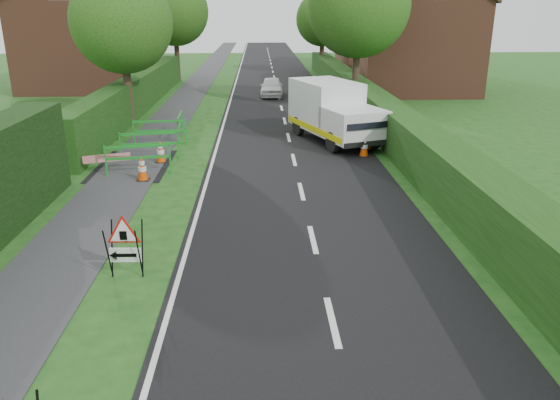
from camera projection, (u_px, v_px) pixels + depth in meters
name	position (u px, v px, depth m)	size (l,w,h in m)	color
ground	(177.00, 362.00, 8.29)	(120.00, 120.00, 0.00)	#194714
road_surface	(274.00, 78.00, 41.35)	(6.00, 90.00, 0.02)	black
footpath	(202.00, 79.00, 41.15)	(2.00, 90.00, 0.02)	#2D2D30
hedge_west_far	(140.00, 109.00, 28.83)	(1.00, 24.00, 1.80)	#14380F
hedge_east	(379.00, 132.00, 23.60)	(1.20, 50.00, 1.50)	#14380F
house_west	(83.00, 43.00, 35.22)	(7.50, 7.40, 7.88)	brown
house_east_a	(413.00, 45.00, 34.10)	(7.50, 7.40, 7.88)	brown
house_east_b	(381.00, 34.00, 47.33)	(7.50, 7.40, 7.88)	brown
tree_nw	(122.00, 22.00, 23.59)	(4.40, 4.40, 6.70)	#2D2116
tree_ne	(359.00, 6.00, 27.52)	(5.20, 5.20, 7.79)	#2D2116
tree_fw	(174.00, 11.00, 38.54)	(4.80, 4.80, 7.24)	#2D2116
tree_fe	(323.00, 19.00, 42.92)	(4.20, 4.20, 6.33)	#2D2116
triangle_sign	(122.00, 242.00, 10.60)	(0.78, 0.78, 1.11)	black
works_van	(333.00, 111.00, 21.65)	(3.53, 5.38, 2.30)	silver
traffic_cone_0	(364.00, 146.00, 19.58)	(0.38, 0.38, 0.79)	black
traffic_cone_1	(368.00, 139.00, 20.59)	(0.38, 0.38, 0.79)	black
traffic_cone_2	(353.00, 122.00, 23.57)	(0.38, 0.38, 0.79)	black
traffic_cone_3	(142.00, 168.00, 16.83)	(0.38, 0.38, 0.79)	black
traffic_cone_4	(160.00, 151.00, 18.82)	(0.38, 0.38, 0.79)	black
ped_barrier_0	(138.00, 155.00, 17.39)	(2.09, 0.69, 1.00)	#178321
ped_barrier_1	(150.00, 142.00, 19.16)	(2.09, 0.65, 1.00)	#178321
ped_barrier_2	(160.00, 129.00, 21.22)	(2.08, 0.47, 1.00)	#178321
ped_barrier_3	(180.00, 123.00, 22.33)	(0.45, 2.07, 1.00)	#178321
redwhite_plank	(108.00, 171.00, 17.92)	(1.50, 0.04, 0.25)	red
hatchback_car	(272.00, 87.00, 32.94)	(1.32, 3.29, 1.12)	white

